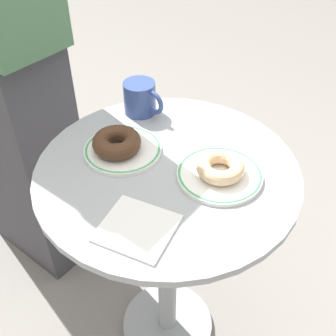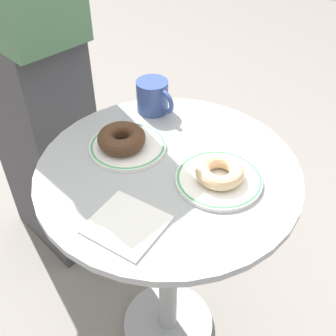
% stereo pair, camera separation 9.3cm
% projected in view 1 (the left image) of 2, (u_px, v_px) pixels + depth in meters
% --- Properties ---
extents(ground_plane, '(7.00, 7.00, 0.02)m').
position_uv_depth(ground_plane, '(167.00, 327.00, 1.43)').
color(ground_plane, gray).
extents(cafe_table, '(0.61, 0.61, 0.71)m').
position_uv_depth(cafe_table, '(167.00, 229.00, 1.09)').
color(cafe_table, '#999EA3').
rests_on(cafe_table, ground).
extents(plate_left, '(0.19, 0.19, 0.01)m').
position_uv_depth(plate_left, '(123.00, 149.00, 1.00)').
color(plate_left, white).
rests_on(plate_left, cafe_table).
extents(plate_right, '(0.19, 0.19, 0.01)m').
position_uv_depth(plate_right, '(220.00, 175.00, 0.93)').
color(plate_right, white).
rests_on(plate_right, cafe_table).
extents(donut_chocolate, '(0.16, 0.16, 0.04)m').
position_uv_depth(donut_chocolate, '(117.00, 142.00, 0.97)').
color(donut_chocolate, '#422819').
rests_on(donut_chocolate, plate_left).
extents(donut_glazed, '(0.14, 0.14, 0.03)m').
position_uv_depth(donut_glazed, '(220.00, 167.00, 0.91)').
color(donut_glazed, '#E0B789').
rests_on(donut_glazed, plate_right).
extents(paper_napkin, '(0.15, 0.14, 0.01)m').
position_uv_depth(paper_napkin, '(137.00, 228.00, 0.81)').
color(paper_napkin, white).
rests_on(paper_napkin, cafe_table).
extents(coffee_mug, '(0.12, 0.08, 0.09)m').
position_uv_depth(coffee_mug, '(141.00, 98.00, 1.10)').
color(coffee_mug, '#334784').
rests_on(coffee_mug, cafe_table).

